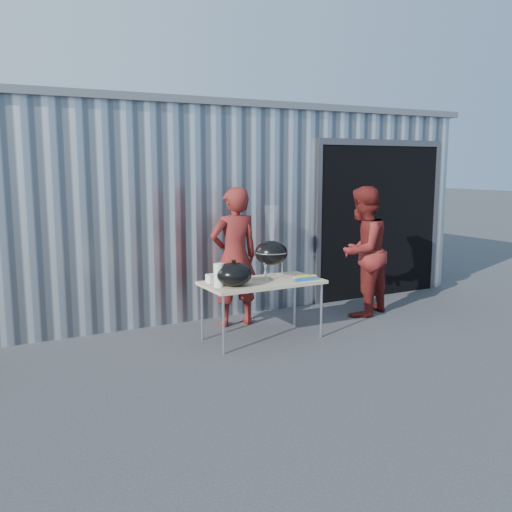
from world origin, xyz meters
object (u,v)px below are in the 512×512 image
person_bystander (362,251)px  person_cook (234,257)px  folding_table (262,284)px  kettle_grill (271,246)px

person_bystander → person_cook: bearing=-35.2°
folding_table → person_bystander: 1.91m
folding_table → person_cook: size_ratio=0.79×
folding_table → kettle_grill: bearing=23.6°
kettle_grill → person_bystander: (1.69, 0.27, -0.23)m
folding_table → person_bystander: size_ratio=0.79×
folding_table → kettle_grill: (0.17, 0.08, 0.46)m
kettle_grill → person_bystander: bearing=9.0°
person_cook → folding_table: bearing=93.8°
kettle_grill → person_cook: (-0.19, 0.67, -0.22)m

